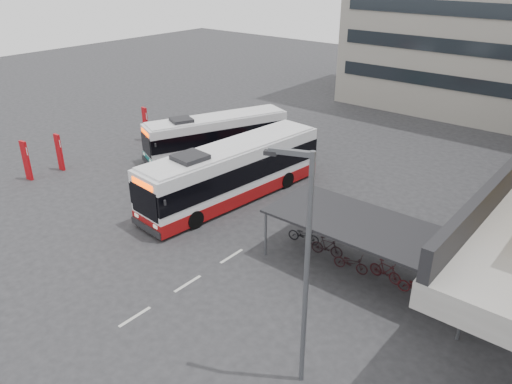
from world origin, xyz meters
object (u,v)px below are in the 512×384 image
Objects in this scene: bus_main at (233,172)px; bus_teal at (217,136)px; lamp_post at (304,262)px; pedestrian at (157,171)px.

bus_teal is at bearing 146.43° from bus_main.
pedestrian is at bearing 132.70° from lamp_post.
lamp_post is (17.03, -8.05, 4.16)m from pedestrian.
bus_teal is (-5.98, 4.85, -0.25)m from bus_main.
bus_main is 8.38× the size of pedestrian.
lamp_post reaches higher than pedestrian.
bus_main is at bearing -40.30° from pedestrian.
bus_main is 7.71m from bus_teal.
lamp_post reaches higher than bus_main.
bus_main reaches higher than bus_teal.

